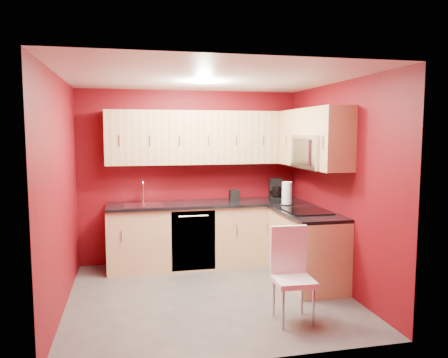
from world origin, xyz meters
name	(u,v)px	position (x,y,z in m)	size (l,w,h in m)	color
floor	(210,296)	(0.00, 0.00, 0.00)	(3.20, 3.20, 0.00)	#53514E
ceiling	(209,78)	(0.00, 0.00, 2.50)	(3.20, 3.20, 0.00)	white
wall_back	(191,177)	(0.00, 1.50, 1.25)	(3.20, 3.20, 0.00)	#630910
wall_front	(243,214)	(0.00, -1.50, 1.25)	(3.20, 3.20, 0.00)	#630910
wall_left	(61,194)	(-1.60, 0.00, 1.25)	(3.00, 3.00, 0.00)	#630910
wall_right	(339,186)	(1.60, 0.00, 1.25)	(3.00, 3.00, 0.00)	#630910
base_cabinets_back	(208,235)	(0.20, 1.20, 0.43)	(2.80, 0.60, 0.87)	tan
base_cabinets_right	(306,248)	(1.30, 0.25, 0.43)	(0.60, 1.30, 0.87)	tan
countertop_back	(208,204)	(0.20, 1.19, 0.89)	(2.80, 0.63, 0.04)	black
countertop_right	(306,213)	(1.29, 0.23, 0.89)	(0.63, 1.27, 0.04)	black
upper_cabinets_back	(206,138)	(0.20, 1.32, 1.83)	(2.80, 0.35, 0.75)	tan
upper_cabinets_right	(311,133)	(1.42, 0.44, 1.89)	(0.35, 1.55, 0.75)	tan
microwave	(317,152)	(1.39, 0.20, 1.66)	(0.42, 0.76, 0.42)	silver
cooktop	(307,211)	(1.28, 0.20, 0.92)	(0.50, 0.55, 0.01)	black
sink	(143,202)	(-0.70, 1.20, 0.94)	(0.52, 0.42, 0.35)	silver
dishwasher_front	(194,241)	(-0.05, 0.91, 0.43)	(0.60, 0.02, 0.82)	black
downlight	(204,82)	(0.00, 0.30, 2.48)	(0.20, 0.20, 0.01)	white
coffee_maker	(277,189)	(1.25, 1.27, 1.06)	(0.18, 0.24, 0.30)	black
napkin_holder	(234,195)	(0.61, 1.29, 0.99)	(0.14, 0.14, 0.15)	black
paper_towel	(287,193)	(1.22, 0.75, 1.07)	(0.18, 0.18, 0.32)	silver
dining_chair	(294,276)	(0.70, -0.85, 0.47)	(0.38, 0.40, 0.94)	white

